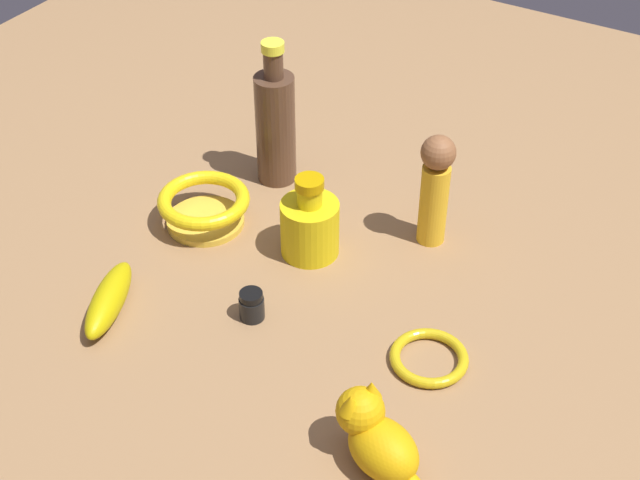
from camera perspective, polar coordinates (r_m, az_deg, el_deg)
ground at (r=1.30m, az=0.00°, el=-2.64°), size 2.00×2.00×0.00m
person_figure_adult at (r=1.33m, az=7.17°, el=3.35°), size 0.05×0.05×0.18m
bottle_short at (r=1.33m, az=-0.64°, el=0.95°), size 0.09×0.09×0.13m
bangle at (r=1.20m, az=6.79°, el=-7.28°), size 0.10×0.10×0.01m
nail_polish_jar at (r=1.24m, az=-4.27°, el=-4.05°), size 0.03×0.03×0.04m
bottle_tall at (r=1.45m, az=-2.79°, el=7.19°), size 0.06×0.06×0.24m
banana at (r=1.28m, az=-12.99°, el=-3.63°), size 0.16×0.10×0.04m
bowl at (r=1.40m, az=-7.21°, el=2.15°), size 0.14×0.14×0.06m
cat_figurine at (r=1.06m, az=3.51°, el=-12.08°), size 0.09×0.13×0.10m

